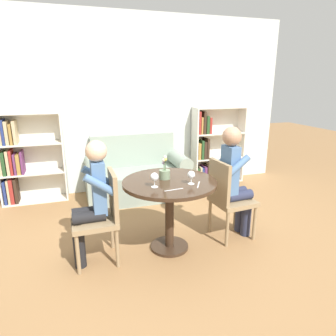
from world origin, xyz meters
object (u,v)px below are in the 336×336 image
Objects in this scene: bookshelf_left at (23,158)px; person_right at (235,180)px; chair_right at (228,196)px; chair_left at (102,213)px; wine_glass_right at (191,175)px; couch at (137,176)px; bookshelf_right at (211,147)px; flower_vase at (165,172)px; wine_glass_left at (154,177)px; person_left at (91,201)px.

person_right is at bearing -37.66° from bookshelf_left.
bookshelf_left is at bearing 45.80° from chair_right.
bookshelf_left reaches higher than chair_left.
person_right is at bearing 18.20° from wine_glass_right.
bookshelf_left reaches higher than couch.
bookshelf_right is at bearing -23.20° from person_right.
person_right reaches higher than chair_right.
bookshelf_right is 1.96m from chair_right.
flower_vase is at bearing 130.47° from wine_glass_right.
flower_vase is at bearing 51.98° from wine_glass_left.
person_left is at bearing 167.49° from wine_glass_left.
bookshelf_left is 2.98m from person_right.
bookshelf_right is at bearing 0.03° from bookshelf_left.
person_left is at bearing 170.85° from wine_glass_right.
bookshelf_left is at bearing 125.11° from wine_glass_left.
flower_vase is (-0.71, 0.05, 0.33)m from chair_right.
person_left is 0.63m from wine_glass_left.
flower_vase reaches higher than chair_left.
couch is 1.21× the size of person_right.
wine_glass_left is at bearing -128.02° from flower_vase.
wine_glass_right is at bearing -3.59° from wine_glass_left.
chair_right is 0.95m from wine_glass_left.
chair_left reaches higher than wine_glass_left.
wine_glass_left is (-1.55, -2.00, 0.23)m from bookshelf_right.
bookshelf_left is 1.44× the size of chair_right.
wine_glass_right is at bearing 102.91° from person_right.
person_left is 0.77m from flower_vase.
person_right is at bearing 10.29° from wine_glass_left.
couch is 1.77m from person_right.
bookshelf_right is (1.36, 0.27, 0.31)m from couch.
wine_glass_right is (-0.51, -0.18, 0.35)m from chair_right.
person_left is 0.98m from wine_glass_right.
bookshelf_right reaches higher than wine_glass_right.
bookshelf_right is 5.25× the size of flower_vase.
person_right is (1.45, 0.04, 0.18)m from chair_left.
wine_glass_right is (0.17, -1.75, 0.53)m from couch.
chair_right is 1.46m from person_left.
wine_glass_left is at bearing 95.00° from person_right.
chair_left is at bearing 169.76° from wine_glass_right.
bookshelf_right is 1.44× the size of chair_left.
couch is 10.85× the size of wine_glass_left.
chair_right is 6.42× the size of wine_glass_left.
person_right is 0.81m from flower_vase.
couch reaches higher than wine_glass_left.
couch is at bearing 83.73° from wine_glass_left.
bookshelf_right is 1.44× the size of chair_right.
bookshelf_right reaches higher than chair_left.
bookshelf_right is at bearing 131.76° from chair_left.
flower_vase is (-0.80, 0.03, 0.15)m from person_right.
wine_glass_right is (1.76, -2.02, 0.19)m from bookshelf_left.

